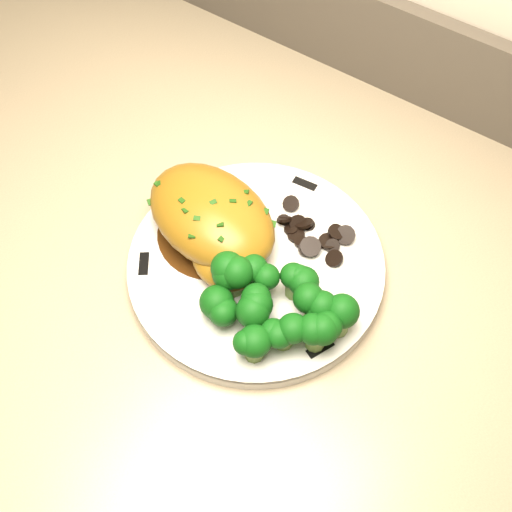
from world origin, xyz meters
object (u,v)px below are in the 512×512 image
Objects in this scene: plate at (256,266)px; broccoli_florets at (278,307)px; counter at (73,281)px; chicken_breast at (213,221)px.

broccoli_florets is at bearing -38.49° from plate.
counter is 11.75× the size of chicken_breast.
counter reaches higher than chicken_breast.
counter is at bearing -169.31° from chicken_breast.
counter is 0.60m from chicken_breast.
chicken_breast is at bearing -179.29° from plate.
plate is 0.07m from chicken_breast.
broccoli_florets is at bearing -9.54° from chicken_breast.
plate is (0.41, -0.01, 0.44)m from counter.
broccoli_florets is (0.11, -0.04, -0.00)m from chicken_breast.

